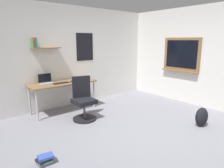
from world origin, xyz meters
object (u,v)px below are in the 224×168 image
computer_mouse (72,81)px  backpack (202,117)px  office_chair (83,101)px  coffee_mug (88,77)px  book_stack_on_floor (45,160)px  desk (63,85)px  laptop (46,81)px  keyboard (61,83)px

computer_mouse → backpack: bearing=-58.8°
office_chair → coffee_mug: size_ratio=10.33×
office_chair → backpack: office_chair is taller
office_chair → book_stack_on_floor: size_ratio=3.82×
book_stack_on_floor → desk: bearing=56.7°
laptop → backpack: laptop is taller
keyboard → computer_mouse: computer_mouse is taller
computer_mouse → coffee_mug: (0.50, 0.05, 0.03)m
office_chair → keyboard: 0.78m
backpack → laptop: bearing=127.2°
desk → book_stack_on_floor: 2.31m
desk → office_chair: 0.81m
computer_mouse → backpack: computer_mouse is taller
keyboard → computer_mouse: bearing=0.0°
computer_mouse → backpack: (1.56, -2.57, -0.55)m
laptop → coffee_mug: size_ratio=3.37×
desk → laptop: (-0.36, 0.15, 0.12)m
keyboard → book_stack_on_floor: bearing=-122.6°
coffee_mug → office_chair: bearing=-129.3°
laptop → computer_mouse: bearing=-21.4°
office_chair → keyboard: office_chair is taller
laptop → book_stack_on_floor: laptop is taller
desk → book_stack_on_floor: size_ratio=6.47×
desk → office_chair: size_ratio=1.69×
laptop → computer_mouse: 0.60m
keyboard → coffee_mug: bearing=3.6°
computer_mouse → laptop: bearing=158.6°
laptop → backpack: 3.55m
desk → backpack: desk is taller
desk → coffee_mug: 0.71m
coffee_mug → laptop: bearing=170.9°
desk → office_chair: (0.10, -0.76, -0.25)m
computer_mouse → backpack: size_ratio=0.27×
laptop → keyboard: laptop is taller
laptop → book_stack_on_floor: 2.30m
laptop → book_stack_on_floor: (-0.86, -2.01, -0.71)m
coffee_mug → book_stack_on_floor: coffee_mug is taller
computer_mouse → desk: bearing=159.3°
laptop → coffee_mug: 1.08m
computer_mouse → coffee_mug: bearing=5.7°
coffee_mug → keyboard: bearing=-176.4°
office_chair → keyboard: size_ratio=2.57×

